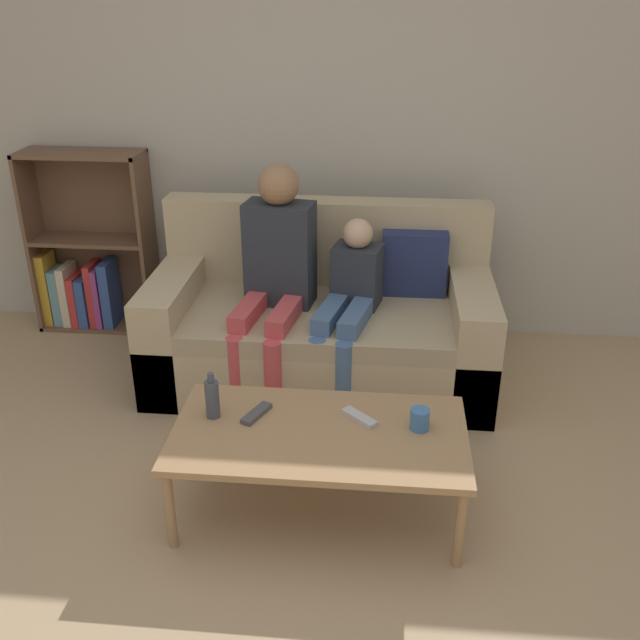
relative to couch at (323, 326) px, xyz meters
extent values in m
plane|color=tan|center=(-0.11, -1.65, -0.30)|extent=(22.00, 22.00, 0.00)
cube|color=#B7B2A8|center=(-0.11, 0.69, 1.00)|extent=(12.00, 0.06, 2.60)
cube|color=tan|center=(-0.01, -0.05, -0.13)|extent=(1.84, 0.92, 0.35)
cube|color=tan|center=(-0.01, -0.14, 0.09)|extent=(1.40, 0.74, 0.10)
cube|color=tan|center=(-0.01, 0.32, 0.39)|extent=(1.84, 0.18, 0.49)
cube|color=tan|center=(-0.82, -0.05, 0.00)|extent=(0.22, 0.92, 0.61)
cube|color=tan|center=(0.81, -0.05, 0.00)|extent=(0.22, 0.92, 0.61)
cube|color=navy|center=(0.50, 0.17, 0.32)|extent=(0.36, 0.12, 0.36)
cube|color=brown|center=(-1.86, 0.51, 0.26)|extent=(0.02, 0.28, 1.14)
cube|color=brown|center=(-1.13, 0.51, 0.26)|extent=(0.02, 0.28, 1.14)
cube|color=brown|center=(-1.50, 0.63, 0.26)|extent=(0.75, 0.02, 1.14)
cube|color=brown|center=(-1.50, 0.51, -0.29)|extent=(0.75, 0.28, 0.02)
cube|color=brown|center=(-1.50, 0.51, 0.29)|extent=(0.70, 0.28, 0.02)
cube|color=brown|center=(-1.50, 0.51, 0.82)|extent=(0.75, 0.28, 0.02)
cube|color=gold|center=(-1.82, 0.49, -0.05)|extent=(0.05, 0.18, 0.47)
cube|color=#6699A8|center=(-1.75, 0.49, -0.10)|extent=(0.06, 0.18, 0.37)
cube|color=beige|center=(-1.69, 0.50, -0.08)|extent=(0.05, 0.21, 0.39)
cube|color=red|center=(-1.64, 0.50, -0.12)|extent=(0.05, 0.22, 0.33)
cube|color=#33519E|center=(-1.58, 0.50, -0.12)|extent=(0.06, 0.23, 0.32)
cube|color=red|center=(-1.52, 0.49, -0.07)|extent=(0.04, 0.19, 0.41)
cube|color=#993D84|center=(-1.47, 0.50, -0.09)|extent=(0.04, 0.23, 0.39)
cube|color=#33519E|center=(-1.41, 0.50, -0.07)|extent=(0.06, 0.21, 0.43)
cylinder|color=#A87F56|center=(-0.47, -1.44, -0.12)|extent=(0.04, 0.04, 0.36)
cylinder|color=#A87F56|center=(0.65, -1.44, -0.12)|extent=(0.04, 0.04, 0.36)
cylinder|color=#A87F56|center=(-0.47, -0.88, -0.12)|extent=(0.04, 0.04, 0.36)
cylinder|color=#A87F56|center=(0.65, -0.88, -0.12)|extent=(0.04, 0.04, 0.36)
cube|color=#A87F56|center=(0.09, -1.16, 0.07)|extent=(1.20, 0.64, 0.03)
cylinder|color=#C6474C|center=(-0.40, -0.47, -0.08)|extent=(0.10, 0.10, 0.45)
cylinder|color=#C6474C|center=(-0.20, -0.50, -0.08)|extent=(0.10, 0.10, 0.45)
cube|color=#C6474C|center=(-0.36, -0.24, 0.19)|extent=(0.16, 0.42, 0.09)
cube|color=#C6474C|center=(-0.17, -0.27, 0.19)|extent=(0.16, 0.42, 0.09)
cube|color=#282D38|center=(-0.23, -0.01, 0.42)|extent=(0.38, 0.25, 0.56)
sphere|color=#936B4C|center=(-0.23, -0.01, 0.80)|extent=(0.22, 0.22, 0.22)
cylinder|color=#476693|center=(0.02, -0.46, -0.08)|extent=(0.11, 0.11, 0.45)
cylinder|color=#476693|center=(0.15, -0.49, -0.08)|extent=(0.11, 0.11, 0.45)
cube|color=#476693|center=(0.07, -0.22, 0.19)|extent=(0.18, 0.42, 0.09)
cube|color=#476693|center=(0.20, -0.25, 0.19)|extent=(0.18, 0.42, 0.09)
cube|color=#282D38|center=(0.19, 0.00, 0.31)|extent=(0.29, 0.25, 0.33)
sphere|color=#D1A889|center=(0.19, 0.00, 0.55)|extent=(0.16, 0.16, 0.16)
cylinder|color=#3D70B2|center=(0.50, -1.10, 0.13)|extent=(0.08, 0.08, 0.09)
cube|color=#B7B7BC|center=(0.25, -1.06, 0.10)|extent=(0.16, 0.15, 0.02)
cube|color=#47474C|center=(-0.18, -1.07, 0.10)|extent=(0.11, 0.17, 0.02)
cylinder|color=#424756|center=(-0.36, -1.09, 0.17)|extent=(0.06, 0.06, 0.17)
cylinder|color=#424756|center=(-0.36, -1.09, 0.27)|extent=(0.03, 0.03, 0.04)
camera|label=1|loc=(0.32, -3.57, 1.74)|focal=40.00mm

